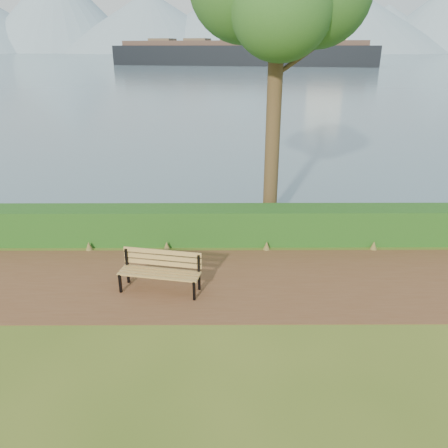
{
  "coord_description": "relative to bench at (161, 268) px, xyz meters",
  "views": [
    {
      "loc": [
        0.4,
        -8.63,
        5.11
      ],
      "look_at": [
        0.44,
        1.2,
        1.1
      ],
      "focal_mm": 35.0,
      "sensor_mm": 36.0,
      "label": 1
    }
  ],
  "objects": [
    {
      "name": "ground",
      "position": [
        0.98,
        0.01,
        -0.52
      ],
      "size": [
        140.0,
        140.0,
        0.0
      ],
      "primitive_type": "plane",
      "color": "#435919",
      "rests_on": "ground"
    },
    {
      "name": "path",
      "position": [
        0.98,
        0.31,
        -0.52
      ],
      "size": [
        40.0,
        3.4,
        0.01
      ],
      "primitive_type": "cube",
      "color": "brown",
      "rests_on": "ground"
    },
    {
      "name": "hedge",
      "position": [
        0.98,
        2.61,
        -0.02
      ],
      "size": [
        32.0,
        0.85,
        1.0
      ],
      "primitive_type": "cube",
      "color": "#154B16",
      "rests_on": "ground"
    },
    {
      "name": "water",
      "position": [
        0.98,
        260.01,
        -0.52
      ],
      "size": [
        700.0,
        510.0,
        0.0
      ],
      "primitive_type": "cube",
      "color": "slate",
      "rests_on": "ground"
    },
    {
      "name": "mountains",
      "position": [
        -8.19,
        406.06,
        27.17
      ],
      "size": [
        585.0,
        190.0,
        70.0
      ],
      "color": "#778F9F",
      "rests_on": "ground"
    },
    {
      "name": "bench",
      "position": [
        0.0,
        0.0,
        0.0
      ],
      "size": [
        1.88,
        0.87,
        0.91
      ],
      "rotation": [
        0.0,
        0.0,
        -0.2
      ],
      "color": "black",
      "rests_on": "ground"
    },
    {
      "name": "cargo_ship",
      "position": [
        9.72,
        123.72,
        2.84
      ],
      "size": [
        74.94,
        28.46,
        22.54
      ],
      "rotation": [
        0.0,
        0.0,
        -0.23
      ],
      "color": "black",
      "rests_on": "ground"
    }
  ]
}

